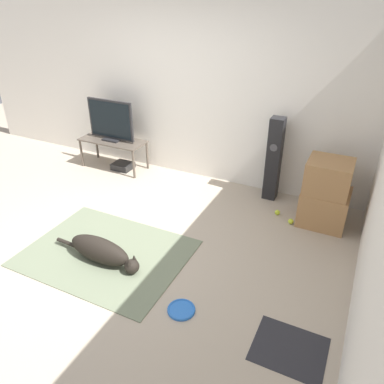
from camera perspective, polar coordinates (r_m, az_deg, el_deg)
ground_plane at (r=4.43m, az=-12.37°, el=-7.84°), size 12.00×12.00×0.00m
wall_back at (r=5.50m, az=-0.20°, el=15.04°), size 8.00×0.06×2.55m
area_rug at (r=4.30m, az=-12.93°, el=-9.05°), size 1.75×1.32×0.01m
dog at (r=4.11m, az=-13.63°, el=-8.73°), size 1.11×0.27×0.28m
frisbee at (r=3.58m, az=-1.64°, el=-17.46°), size 0.26×0.26×0.03m
cardboard_box_lower at (r=4.87m, az=19.43°, el=-2.13°), size 0.55×0.52×0.44m
cardboard_box_upper at (r=4.67m, az=20.10°, el=2.23°), size 0.51×0.48×0.40m
floor_speaker at (r=5.11m, az=12.35°, el=4.87°), size 0.18×0.18×1.15m
tv_stand at (r=6.08m, az=-11.95°, el=7.27°), size 1.06×0.44×0.47m
tv at (r=5.96m, az=-12.29°, el=10.55°), size 0.79×0.20×0.63m
tennis_ball_by_boxes at (r=4.82m, az=14.82°, el=-4.34°), size 0.07×0.07×0.07m
tennis_ball_near_speaker at (r=4.96m, az=12.88°, el=-3.05°), size 0.07×0.07×0.07m
game_console at (r=6.14m, az=-10.50°, el=3.93°), size 0.31×0.27×0.10m
door_mat at (r=3.41m, az=14.62°, el=-22.12°), size 0.59×0.50×0.01m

